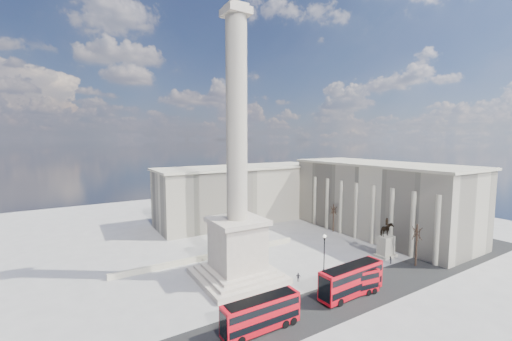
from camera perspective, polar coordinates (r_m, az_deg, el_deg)
The scene contains 17 objects.
ground at distance 55.16m, azimuth -0.77°, elevation -20.81°, with size 180.00×180.00×0.00m, color #A3A09B.
asphalt_road at distance 50.67m, azimuth 10.89°, elevation -23.46°, with size 120.00×9.00×0.01m, color #242424.
nelsons_column at distance 55.01m, azimuth -3.46°, elevation -6.61°, with size 14.00×14.00×49.85m.
balustrade_wall at distance 68.07m, azimuth -7.88°, elevation -15.09°, with size 40.00×0.60×1.10m, color #BFB89E.
building_east at distance 88.93m, azimuth 21.54°, elevation -4.65°, with size 19.00×46.00×18.60m.
building_northeast at distance 95.46m, azimuth -2.66°, elevation -4.19°, with size 51.00×17.00×16.60m.
red_bus_a at distance 44.25m, azimuth 1.05°, elevation -24.59°, with size 10.77×2.59×4.36m.
red_bus_b at distance 54.43m, azimuth 17.02°, elevation -18.46°, with size 12.20×3.32×4.90m.
red_bus_c at distance 54.35m, azimuth 16.86°, elevation -19.02°, with size 10.13×3.48×4.02m.
victorian_lamp at distance 60.77m, azimuth 12.30°, elevation -14.02°, with size 0.62×0.62×7.24m.
equestrian_statue at distance 73.02m, azimuth 22.55°, elevation -12.09°, with size 3.99×2.99×8.30m.
bare_tree_near at distance 69.22m, azimuth 27.25°, elevation -9.84°, with size 1.99×1.99×8.70m.
bare_tree_mid at distance 79.48m, azimuth 22.34°, elevation -8.91°, with size 1.74×1.74×6.60m.
bare_tree_far at distance 86.69m, azimuth 13.93°, elevation -6.83°, with size 1.90×1.90×7.77m.
pedestrian_walking at distance 61.20m, azimuth 16.95°, elevation -17.39°, with size 0.65×0.42×1.77m, color #232228.
pedestrian_standing at distance 69.93m, azimuth 23.21°, elevation -14.74°, with size 0.74×0.58×1.53m, color #232228.
pedestrian_crossing at distance 57.88m, azimuth 7.70°, elevation -18.67°, with size 0.94×0.39×1.60m, color #232228.
Camera 1 is at (-25.10, -42.56, 24.54)m, focal length 22.00 mm.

